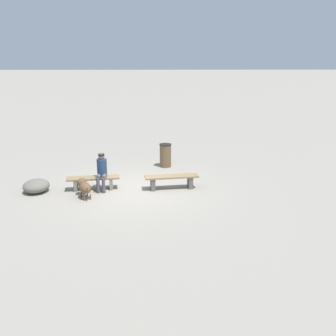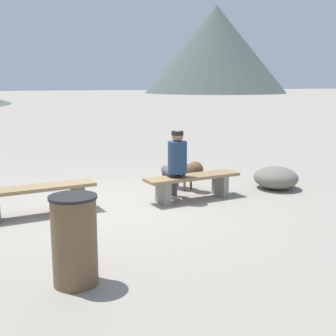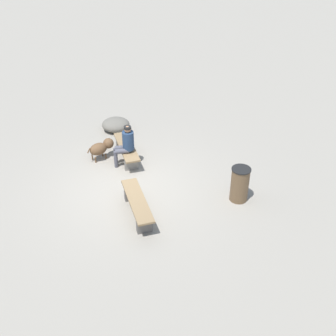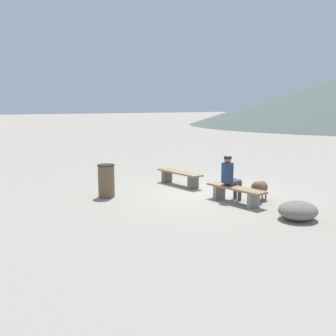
{
  "view_description": "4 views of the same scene",
  "coord_description": "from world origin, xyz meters",
  "px_view_note": "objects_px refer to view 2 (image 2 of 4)",
  "views": [
    {
      "loc": [
        -0.8,
        12.15,
        4.49
      ],
      "look_at": [
        -1.11,
        -0.43,
        0.65
      ],
      "focal_mm": 39.95,
      "sensor_mm": 36.0,
      "label": 1
    },
    {
      "loc": [
        -1.7,
        -7.23,
        2.1
      ],
      "look_at": [
        0.98,
        -0.16,
        0.63
      ],
      "focal_mm": 47.52,
      "sensor_mm": 36.0,
      "label": 2
    },
    {
      "loc": [
        -9.39,
        0.59,
        6.75
      ],
      "look_at": [
        -0.1,
        -1.07,
        0.57
      ],
      "focal_mm": 44.67,
      "sensor_mm": 36.0,
      "label": 3
    },
    {
      "loc": [
        8.87,
        -7.01,
        2.65
      ],
      "look_at": [
        -0.81,
        -0.82,
        0.72
      ],
      "focal_mm": 40.02,
      "sensor_mm": 36.0,
      "label": 4
    }
  ],
  "objects_px": {
    "bench_left": "(37,196)",
    "boulder": "(276,178)",
    "seated_person": "(176,161)",
    "bench_right": "(193,182)",
    "dog": "(185,171)",
    "trash_bin": "(74,240)"
  },
  "relations": [
    {
      "from": "bench_right",
      "to": "dog",
      "type": "relative_size",
      "value": 2.24
    },
    {
      "from": "bench_right",
      "to": "trash_bin",
      "type": "relative_size",
      "value": 1.91
    },
    {
      "from": "bench_left",
      "to": "bench_right",
      "type": "xyz_separation_m",
      "value": [
        2.7,
        0.01,
        -0.01
      ]
    },
    {
      "from": "seated_person",
      "to": "dog",
      "type": "height_order",
      "value": "seated_person"
    },
    {
      "from": "seated_person",
      "to": "boulder",
      "type": "bearing_deg",
      "value": 4.93
    },
    {
      "from": "bench_right",
      "to": "boulder",
      "type": "relative_size",
      "value": 1.97
    },
    {
      "from": "seated_person",
      "to": "dog",
      "type": "bearing_deg",
      "value": 56.39
    },
    {
      "from": "dog",
      "to": "trash_bin",
      "type": "height_order",
      "value": "trash_bin"
    },
    {
      "from": "bench_left",
      "to": "boulder",
      "type": "height_order",
      "value": "bench_left"
    },
    {
      "from": "bench_left",
      "to": "bench_right",
      "type": "height_order",
      "value": "bench_left"
    },
    {
      "from": "bench_right",
      "to": "boulder",
      "type": "height_order",
      "value": "bench_right"
    },
    {
      "from": "bench_left",
      "to": "dog",
      "type": "height_order",
      "value": "dog"
    },
    {
      "from": "bench_right",
      "to": "trash_bin",
      "type": "bearing_deg",
      "value": -140.47
    },
    {
      "from": "dog",
      "to": "boulder",
      "type": "height_order",
      "value": "dog"
    },
    {
      "from": "dog",
      "to": "trash_bin",
      "type": "xyz_separation_m",
      "value": [
        -2.7,
        -3.44,
        0.1
      ]
    },
    {
      "from": "trash_bin",
      "to": "bench_left",
      "type": "bearing_deg",
      "value": 93.59
    },
    {
      "from": "bench_left",
      "to": "seated_person",
      "type": "relative_size",
      "value": 1.49
    },
    {
      "from": "trash_bin",
      "to": "bench_right",
      "type": "bearing_deg",
      "value": 46.8
    },
    {
      "from": "boulder",
      "to": "bench_right",
      "type": "bearing_deg",
      "value": -174.07
    },
    {
      "from": "bench_left",
      "to": "seated_person",
      "type": "height_order",
      "value": "seated_person"
    },
    {
      "from": "trash_bin",
      "to": "seated_person",
      "type": "bearing_deg",
      "value": 50.98
    },
    {
      "from": "bench_left",
      "to": "bench_right",
      "type": "distance_m",
      "value": 2.7
    }
  ]
}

